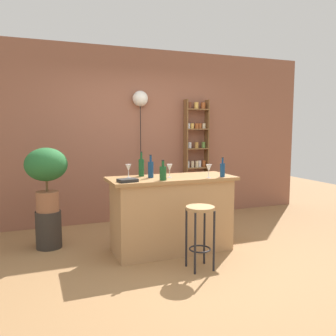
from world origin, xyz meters
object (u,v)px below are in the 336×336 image
bottle_spirits_clear (141,167)px  wine_glass_left (209,168)px  potted_plant (46,171)px  wine_glass_center (128,168)px  bottle_soda_blue (163,173)px  bar_stool (200,223)px  spice_shelf (196,155)px  wine_glass_right (170,168)px  bottle_vinegar (222,169)px  bottle_wine_red (151,169)px  pendant_globe_light (140,100)px  plant_stool (49,229)px  cookbook (128,180)px

bottle_spirits_clear → wine_glass_left: (0.71, -0.44, -0.00)m
potted_plant → wine_glass_left: 2.02m
potted_plant → wine_glass_center: size_ratio=4.93×
bottle_soda_blue → bar_stool: bearing=-59.9°
potted_plant → wine_glass_left: (1.82, -0.89, 0.05)m
bar_stool → spice_shelf: spice_shelf is taller
wine_glass_right → bottle_vinegar: bearing=-16.6°
bar_stool → wine_glass_right: bearing=99.5°
bottle_spirits_clear → wine_glass_center: size_ratio=1.89×
bottle_spirits_clear → bottle_soda_blue: bottle_spirits_clear is taller
potted_plant → bottle_wine_red: bearing=-27.6°
bar_stool → bottle_vinegar: 0.86m
potted_plant → wine_glass_right: potted_plant is taller
wine_glass_left → wine_glass_right: 0.47m
bottle_soda_blue → pendant_globe_light: (0.27, 1.76, 0.96)m
spice_shelf → wine_glass_right: (-1.10, -1.53, -0.01)m
wine_glass_right → bottle_soda_blue: bearing=-130.0°
bottle_wine_red → wine_glass_center: size_ratio=1.71×
plant_stool → wine_glass_right: 1.75m
plant_stool → wine_glass_left: 2.18m
bar_stool → plant_stool: 2.01m
wine_glass_center → cookbook: bearing=-106.9°
bar_stool → bottle_soda_blue: bearing=120.1°
plant_stool → potted_plant: potted_plant is taller
bar_stool → cookbook: size_ratio=3.30×
bar_stool → wine_glass_left: bearing=52.8°
bottle_soda_blue → wine_glass_left: bearing=-2.2°
plant_stool → cookbook: bearing=-45.3°
bottle_spirits_clear → wine_glass_center: bottle_spirits_clear is taller
wine_glass_center → potted_plant: bearing=150.6°
plant_stool → bottle_spirits_clear: bearing=-22.3°
bottle_vinegar → bottle_soda_blue: bearing=179.7°
spice_shelf → cookbook: size_ratio=9.54×
bottle_vinegar → cookbook: size_ratio=1.16×
plant_stool → wine_glass_left: wine_glass_left is taller
bar_stool → cookbook: (-0.67, 0.48, 0.44)m
bar_stool → spice_shelf: 2.45m
bottle_vinegar → wine_glass_right: size_ratio=1.49×
plant_stool → wine_glass_center: wine_glass_center is taller
bar_stool → bottle_spirits_clear: size_ratio=2.23×
bottle_spirits_clear → wine_glass_right: size_ratio=1.89×
wine_glass_left → bottle_spirits_clear: bearing=148.6°
spice_shelf → wine_glass_left: (-0.68, -1.74, -0.01)m
potted_plant → bottle_vinegar: 2.20m
wine_glass_center → wine_glass_right: 0.50m
bottle_soda_blue → wine_glass_center: size_ratio=1.44×
spice_shelf → bar_stool: bearing=-114.8°
wine_glass_left → cookbook: bearing=176.8°
bottle_vinegar → bar_stool: bearing=-139.7°
bottle_vinegar → plant_stool: bearing=156.7°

